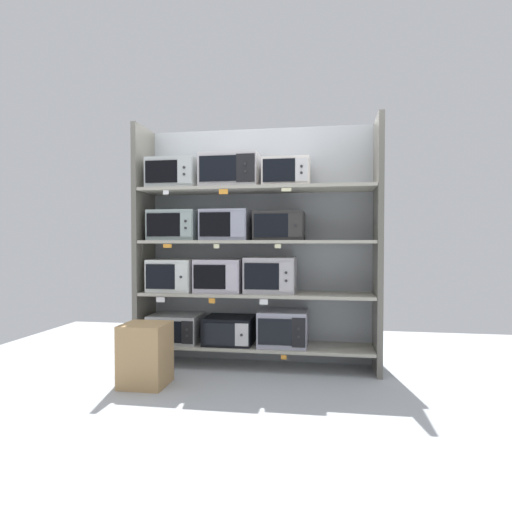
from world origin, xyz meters
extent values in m
cube|color=#B2B7BC|center=(0.00, -1.00, -0.01)|extent=(6.21, 6.00, 0.02)
cube|color=#9EA3A8|center=(0.00, 0.26, 1.17)|extent=(2.41, 0.04, 2.34)
cube|color=#68645B|center=(-1.14, 0.00, 1.17)|extent=(0.05, 0.47, 2.34)
cube|color=#68645B|center=(1.14, 0.00, 1.17)|extent=(0.05, 0.47, 2.34)
cube|color=#ADA899|center=(0.00, 0.00, 0.20)|extent=(2.21, 0.47, 0.03)
cube|color=#B3B4B5|center=(-0.80, 0.00, 0.35)|extent=(0.49, 0.42, 0.27)
cube|color=black|center=(-0.85, -0.21, 0.35)|extent=(0.35, 0.01, 0.20)
cube|color=black|center=(-0.62, -0.21, 0.35)|extent=(0.11, 0.01, 0.22)
cylinder|color=#262628|center=(-0.62, -0.22, 0.32)|extent=(0.02, 0.01, 0.02)
cylinder|color=#262628|center=(-0.62, -0.22, 0.38)|extent=(0.02, 0.01, 0.02)
cube|color=black|center=(-0.26, 0.00, 0.35)|extent=(0.47, 0.41, 0.26)
cube|color=black|center=(-0.32, -0.21, 0.35)|extent=(0.31, 0.01, 0.21)
cube|color=silver|center=(-0.10, -0.21, 0.35)|extent=(0.12, 0.01, 0.21)
cylinder|color=#262628|center=(-0.10, -0.22, 0.35)|extent=(0.02, 0.01, 0.02)
cube|color=#9B9BAD|center=(0.26, 0.00, 0.38)|extent=(0.46, 0.41, 0.33)
cube|color=black|center=(0.21, -0.21, 0.38)|extent=(0.31, 0.01, 0.24)
cube|color=black|center=(0.42, -0.21, 0.38)|extent=(0.12, 0.01, 0.27)
cylinder|color=#262628|center=(0.42, -0.22, 0.35)|extent=(0.02, 0.01, 0.02)
cylinder|color=#262628|center=(0.42, -0.22, 0.42)|extent=(0.02, 0.01, 0.02)
cube|color=beige|center=(-0.82, -0.24, 0.16)|extent=(0.07, 0.00, 0.04)
cube|color=orange|center=(0.29, -0.24, 0.16)|extent=(0.05, 0.00, 0.04)
cube|color=#ADA899|center=(0.00, 0.00, 0.70)|extent=(2.21, 0.47, 0.03)
cube|color=silver|center=(-0.83, 0.00, 0.88)|extent=(0.44, 0.40, 0.31)
cube|color=black|center=(-0.88, -0.21, 0.88)|extent=(0.29, 0.01, 0.24)
cube|color=silver|center=(-0.68, -0.21, 0.88)|extent=(0.12, 0.01, 0.25)
cylinder|color=#262628|center=(-0.68, -0.22, 0.88)|extent=(0.02, 0.01, 0.02)
cube|color=#BFB6C3|center=(-0.35, 0.00, 0.88)|extent=(0.45, 0.39, 0.32)
cube|color=black|center=(-0.41, -0.20, 0.88)|extent=(0.31, 0.01, 0.22)
cube|color=#BFB6C3|center=(-0.20, -0.20, 0.88)|extent=(0.11, 0.01, 0.25)
cube|color=#B7B2B7|center=(0.14, 0.00, 0.89)|extent=(0.48, 0.35, 0.34)
cube|color=black|center=(0.08, -0.18, 0.89)|extent=(0.32, 0.01, 0.24)
cube|color=#B7B2B7|center=(0.31, -0.18, 0.89)|extent=(0.13, 0.01, 0.27)
cylinder|color=#262628|center=(0.31, -0.19, 0.85)|extent=(0.02, 0.01, 0.02)
cylinder|color=#262628|center=(0.31, -0.19, 0.92)|extent=(0.02, 0.01, 0.02)
cube|color=white|center=(-0.87, -0.24, 0.66)|extent=(0.08, 0.00, 0.05)
cube|color=orange|center=(-0.37, -0.24, 0.66)|extent=(0.06, 0.00, 0.05)
cube|color=white|center=(0.11, -0.24, 0.66)|extent=(0.08, 0.00, 0.05)
cube|color=#ADA899|center=(0.00, 0.00, 1.20)|extent=(2.21, 0.47, 0.03)
cube|color=#97A8A4|center=(-0.81, 0.00, 1.37)|extent=(0.47, 0.35, 0.29)
cube|color=black|center=(-0.86, -0.18, 1.37)|extent=(0.33, 0.01, 0.22)
cube|color=#97A8A4|center=(-0.64, -0.18, 1.37)|extent=(0.11, 0.01, 0.24)
cylinder|color=#262628|center=(-0.64, -0.19, 1.33)|extent=(0.02, 0.01, 0.02)
cylinder|color=#262628|center=(-0.64, -0.19, 1.40)|extent=(0.02, 0.01, 0.02)
cube|color=#979AAC|center=(-0.29, 0.00, 1.37)|extent=(0.46, 0.39, 0.29)
cube|color=black|center=(-0.35, -0.20, 1.37)|extent=(0.29, 0.01, 0.23)
cube|color=#979AAC|center=(-0.14, -0.20, 1.37)|extent=(0.13, 0.01, 0.23)
cube|color=#2E2C2B|center=(0.23, 0.00, 1.35)|extent=(0.47, 0.37, 0.27)
cube|color=black|center=(0.17, -0.19, 1.35)|extent=(0.31, 0.01, 0.21)
cube|color=#2E2C2B|center=(0.39, -0.19, 1.35)|extent=(0.13, 0.01, 0.22)
cylinder|color=#262628|center=(0.39, -0.20, 1.35)|extent=(0.02, 0.01, 0.02)
cube|color=orange|center=(-0.80, -0.24, 1.17)|extent=(0.08, 0.00, 0.04)
cube|color=beige|center=(-0.33, -0.24, 1.16)|extent=(0.05, 0.00, 0.04)
cube|color=beige|center=(0.24, -0.24, 1.17)|extent=(0.06, 0.00, 0.04)
cube|color=#ADA899|center=(0.00, 0.00, 1.71)|extent=(2.21, 0.47, 0.03)
cube|color=#B3BAB8|center=(-0.81, 0.00, 1.87)|extent=(0.48, 0.40, 0.29)
cube|color=black|center=(-0.87, -0.21, 1.87)|extent=(0.32, 0.01, 0.21)
cube|color=#B3BAB8|center=(-0.65, -0.21, 1.87)|extent=(0.13, 0.01, 0.23)
cylinder|color=#262628|center=(-0.65, -0.22, 1.83)|extent=(0.02, 0.01, 0.02)
cylinder|color=#262628|center=(-0.65, -0.22, 1.90)|extent=(0.02, 0.01, 0.02)
cube|color=#BEBABB|center=(-0.25, 0.00, 1.88)|extent=(0.55, 0.39, 0.32)
cube|color=black|center=(-0.33, -0.20, 1.88)|extent=(0.35, 0.01, 0.24)
cube|color=black|center=(-0.07, -0.20, 1.88)|extent=(0.17, 0.01, 0.26)
cylinder|color=#262628|center=(-0.07, -0.21, 1.85)|extent=(0.02, 0.01, 0.02)
cylinder|color=#262628|center=(-0.07, -0.21, 1.92)|extent=(0.02, 0.01, 0.02)
cube|color=silver|center=(0.29, 0.00, 1.85)|extent=(0.43, 0.37, 0.26)
cube|color=black|center=(0.24, -0.19, 1.85)|extent=(0.29, 0.01, 0.21)
cube|color=silver|center=(0.44, -0.19, 1.85)|extent=(0.11, 0.01, 0.21)
cylinder|color=#262628|center=(0.44, -0.20, 1.82)|extent=(0.02, 0.01, 0.02)
cylinder|color=#262628|center=(0.44, -0.20, 1.88)|extent=(0.02, 0.01, 0.02)
cube|color=white|center=(-0.81, -0.24, 1.67)|extent=(0.06, 0.00, 0.04)
cube|color=orange|center=(-0.26, -0.24, 1.66)|extent=(0.08, 0.00, 0.05)
cube|color=beige|center=(0.31, -0.24, 1.67)|extent=(0.09, 0.00, 0.03)
cube|color=tan|center=(-0.82, -0.71, 0.26)|extent=(0.37, 0.37, 0.52)
camera|label=1|loc=(0.69, -4.22, 1.19)|focal=31.27mm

